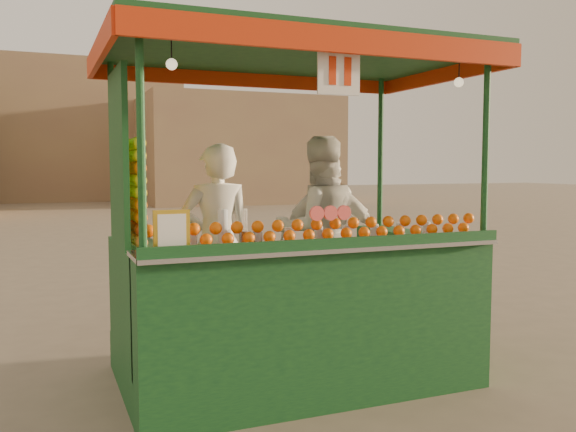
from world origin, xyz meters
name	(u,v)px	position (x,y,z in m)	size (l,w,h in m)	color
ground	(299,378)	(0.00, 0.00, 0.00)	(90.00, 90.00, 0.00)	brown
building_right	(237,150)	(7.00, 24.00, 2.50)	(9.00, 6.00, 5.00)	olive
building_center	(37,132)	(-2.00, 30.00, 3.50)	(14.00, 7.00, 7.00)	olive
juice_cart	(288,276)	(-0.12, -0.06, 0.88)	(2.98, 1.93, 2.71)	#0F381B
vendor_left	(217,242)	(-0.60, 0.32, 1.13)	(0.62, 0.43, 1.62)	white
vendor_middle	(318,231)	(0.38, 0.45, 1.17)	(0.88, 0.72, 1.71)	silver
vendor_right	(330,240)	(0.46, 0.37, 1.09)	(0.98, 0.71, 1.55)	white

